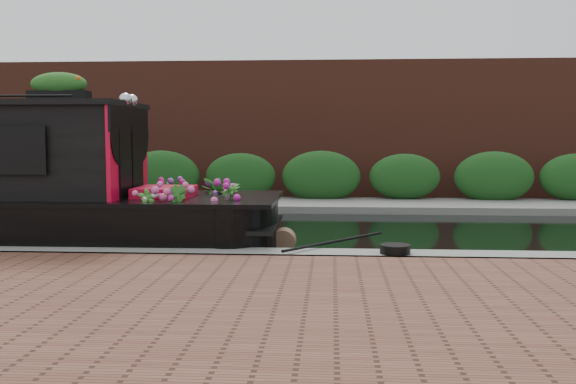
{
  "coord_description": "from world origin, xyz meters",
  "views": [
    {
      "loc": [
        2.46,
        -11.89,
        1.82
      ],
      "look_at": [
        1.68,
        -0.6,
        0.83
      ],
      "focal_mm": 40.0,
      "sensor_mm": 36.0,
      "label": 1
    }
  ],
  "objects": [
    {
      "name": "rope_fender",
      "position": [
        1.71,
        -2.04,
        0.19
      ],
      "size": [
        0.38,
        0.37,
        0.38
      ],
      "primitive_type": "cylinder",
      "rotation": [
        1.57,
        0.0,
        0.0
      ],
      "color": "brown",
      "rests_on": "ground"
    },
    {
      "name": "near_bank_pavers",
      "position": [
        0.0,
        -7.0,
        0.0
      ],
      "size": [
        40.0,
        7.0,
        0.5
      ],
      "primitive_type": "cube",
      "color": "brown",
      "rests_on": "ground"
    },
    {
      "name": "far_brick_wall",
      "position": [
        0.0,
        7.2,
        0.0
      ],
      "size": [
        40.0,
        1.0,
        8.0
      ],
      "primitive_type": "cube",
      "color": "#5C2B1F",
      "rests_on": "ground"
    },
    {
      "name": "coiled_mooring_rope",
      "position": [
        3.31,
        -3.34,
        0.31
      ],
      "size": [
        0.41,
        0.41,
        0.12
      ],
      "primitive_type": "cylinder",
      "color": "black",
      "rests_on": "near_bank_coping"
    },
    {
      "name": "ground",
      "position": [
        0.0,
        0.0,
        0.0
      ],
      "size": [
        80.0,
        80.0,
        0.0
      ],
      "primitive_type": "plane",
      "color": "black",
      "rests_on": "ground"
    },
    {
      "name": "far_bank_path",
      "position": [
        0.0,
        4.2,
        0.0
      ],
      "size": [
        40.0,
        2.4,
        0.34
      ],
      "primitive_type": "cube",
      "color": "slate",
      "rests_on": "ground"
    },
    {
      "name": "near_bank_coping",
      "position": [
        0.0,
        -3.3,
        0.0
      ],
      "size": [
        40.0,
        0.6,
        0.5
      ],
      "primitive_type": "cube",
      "color": "gray",
      "rests_on": "ground"
    },
    {
      "name": "far_hedge",
      "position": [
        0.0,
        5.1,
        0.0
      ],
      "size": [
        40.0,
        1.1,
        2.8
      ],
      "primitive_type": "cube",
      "color": "#194518",
      "rests_on": "ground"
    }
  ]
}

